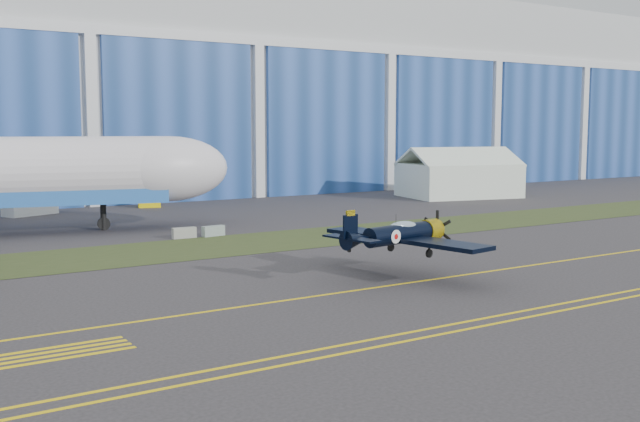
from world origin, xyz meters
TOP-DOWN VIEW (x-y plane):
  - ground at (0.00, 0.00)m, footprint 260.00×260.00m
  - grass_median at (0.00, 14.00)m, footprint 260.00×10.00m
  - hangar at (0.00, 71.79)m, footprint 220.00×45.70m
  - taxiway_centreline at (0.00, -5.00)m, footprint 200.00×0.20m
  - edge_line_near at (0.00, -14.50)m, footprint 80.00×0.20m
  - edge_line_far at (0.00, -13.50)m, footprint 80.00×0.20m
  - hold_short_ladder at (-18.00, -8.10)m, footprint 6.00×2.40m
  - warbird at (3.72, -3.24)m, footprint 11.68×13.37m
  - tent at (45.03, 35.53)m, footprint 16.42×13.49m
  - shipping_container at (-8.29, 44.16)m, footprint 5.99×4.38m
  - tug at (5.14, 44.91)m, footprint 2.83×2.19m
  - gse_box at (49.26, 45.79)m, footprint 3.12×1.91m
  - barrier_a at (-1.06, 19.44)m, footprint 2.03×0.71m
  - barrier_b at (1.46, 19.12)m, footprint 2.06×0.85m

SIDE VIEW (x-z plane):
  - ground at x=0.00m, z-range 0.00..0.00m
  - taxiway_centreline at x=0.00m, z-range 0.00..0.02m
  - edge_line_near at x=0.00m, z-range 0.00..0.02m
  - edge_line_far at x=0.00m, z-range 0.00..0.02m
  - hold_short_ladder at x=-18.00m, z-range 0.00..0.02m
  - grass_median at x=0.00m, z-range 0.01..0.03m
  - barrier_a at x=-1.06m, z-range 0.00..0.90m
  - barrier_b at x=1.46m, z-range 0.00..0.90m
  - tug at x=5.14m, z-range 0.00..1.46m
  - gse_box at x=49.26m, z-range 0.00..1.77m
  - shipping_container at x=-8.29m, z-range 0.00..2.42m
  - warbird at x=3.72m, z-range 0.91..4.45m
  - tent at x=45.03m, z-range 0.00..6.72m
  - hangar at x=0.00m, z-range -0.04..29.96m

